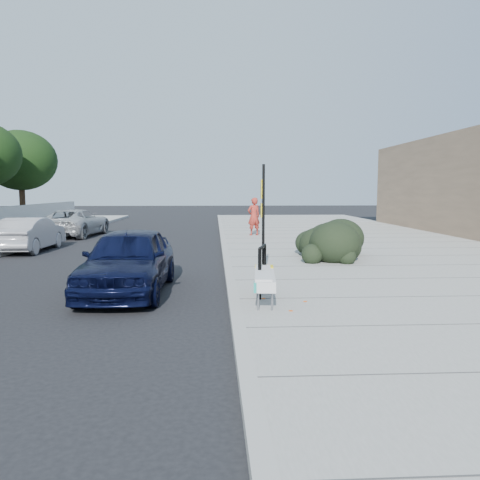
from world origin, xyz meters
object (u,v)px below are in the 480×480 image
(sign_post, at_px, (263,215))
(pedestrian, at_px, (254,216))
(suv_silver, at_px, (75,223))
(bench, at_px, (264,278))
(bike_rack, at_px, (262,265))
(wagon_silver, at_px, (30,234))
(sedan_navy, at_px, (129,260))

(sign_post, relative_size, pedestrian, 1.53)
(sign_post, distance_m, suv_silver, 15.45)
(suv_silver, bearing_deg, bench, 123.60)
(bench, xyz_separation_m, bike_rack, (0.00, 0.46, 0.18))
(wagon_silver, height_order, suv_silver, suv_silver)
(bench, height_order, pedestrian, pedestrian)
(sign_post, bearing_deg, suv_silver, 125.19)
(sign_post, distance_m, sedan_navy, 3.34)
(bench, distance_m, bike_rack, 0.50)
(sedan_navy, bearing_deg, sign_post, 11.53)
(suv_silver, bearing_deg, pedestrian, 175.69)
(pedestrian, bearing_deg, sign_post, 62.24)
(sedan_navy, xyz_separation_m, wagon_silver, (-5.14, 7.66, -0.09))
(wagon_silver, bearing_deg, bench, 132.07)
(bike_rack, xyz_separation_m, suv_silver, (-8.10, 14.73, -0.10))
(bike_rack, relative_size, sign_post, 0.38)
(bike_rack, distance_m, pedestrian, 13.20)
(bike_rack, bearing_deg, suv_silver, 133.67)
(suv_silver, bearing_deg, sign_post, 128.06)
(sedan_navy, relative_size, wagon_silver, 1.11)
(bike_rack, distance_m, sign_post, 1.99)
(bike_rack, xyz_separation_m, sedan_navy, (-2.96, 1.17, -0.04))
(suv_silver, bearing_deg, bike_rack, 124.35)
(sign_post, bearing_deg, bench, -92.17)
(bench, relative_size, sign_post, 0.69)
(bike_rack, distance_m, wagon_silver, 11.99)
(sedan_navy, distance_m, wagon_silver, 9.23)
(suv_silver, relative_size, pedestrian, 2.71)
(bench, bearing_deg, bike_rack, 95.03)
(sign_post, relative_size, wagon_silver, 0.71)
(sign_post, bearing_deg, pedestrian, 88.93)
(wagon_silver, distance_m, suv_silver, 5.90)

